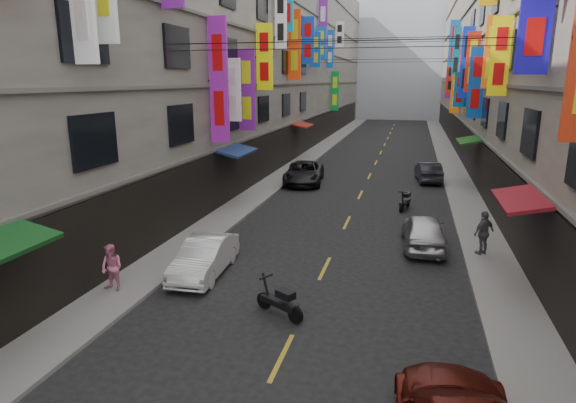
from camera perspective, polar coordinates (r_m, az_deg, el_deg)
The scene contains 17 objects.
sidewalk_left at distance 41.70m, azimuth 2.11°, elevation 5.05°, with size 2.00×90.00×0.12m, color slate.
sidewalk_right at distance 40.89m, azimuth 18.81°, elevation 4.12°, with size 2.00×90.00×0.12m, color slate.
building_row_left at distance 42.95m, azimuth -6.00°, elevation 17.87°, with size 10.14×90.00×19.00m.
building_row_right at distance 41.36m, azimuth 28.53°, elevation 16.45°, with size 10.14×90.00×19.00m.
haze_block at distance 90.38m, azimuth 13.23°, elevation 16.56°, with size 18.00×8.00×22.00m, color #B0B7C4.
shop_signage at distance 33.07m, azimuth 9.57°, elevation 18.09°, with size 14.00×55.00×11.90m.
street_awnings at distance 24.84m, azimuth 4.92°, elevation 5.65°, with size 13.99×35.20×0.41m.
overhead_cables at distance 28.45m, azimuth 9.25°, elevation 18.31°, with size 14.00×38.04×1.24m.
lane_markings at distance 37.92m, azimuth 10.03°, elevation 3.85°, with size 0.12×80.20×0.01m.
scooter_crossing at distance 14.19m, azimuth -0.95°, elevation -11.80°, with size 1.62×1.01×1.14m.
scooter_far_right at distance 26.21m, azimuth 13.72°, elevation 0.04°, with size 0.67×1.78×1.14m.
car_left_mid at distance 17.21m, azimuth -9.86°, elevation -6.48°, with size 1.37×3.93×1.29m, color white.
car_left_far at distance 31.92m, azimuth 1.91°, elevation 3.43°, with size 2.37×5.14×1.43m, color black.
car_right_mid at distance 20.37m, azimuth 15.78°, elevation -3.39°, with size 1.65×4.10×1.40m, color #BABABF.
car_right_far at distance 33.89m, azimuth 16.29°, elevation 3.41°, with size 1.41×4.03×1.33m, color #26252D.
pedestrian_lfar at distance 16.38m, azimuth -20.15°, elevation -7.38°, with size 0.74×0.51×1.52m, color pink.
pedestrian_rfar at distance 19.96m, azimuth 22.19°, elevation -3.43°, with size 1.01×0.58×1.73m, color #59595B.
Camera 1 is at (2.80, 1.77, 6.65)m, focal length 30.00 mm.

